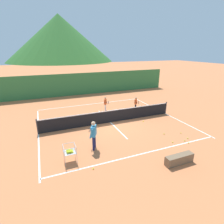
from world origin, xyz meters
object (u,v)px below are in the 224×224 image
object	(u,v)px
instructor	(94,133)
tennis_ball_2	(173,142)
tennis_net	(110,116)
student_1	(136,102)
tennis_ball_0	(189,143)
tennis_ball_6	(185,141)
tennis_ball_1	(181,133)
tennis_ball_4	(93,169)
student_0	(105,103)
courtside_bench	(179,159)
tennis_ball_5	(164,134)
ball_cart	(69,151)
tennis_ball_7	(188,138)
tennis_ball_3	(143,121)

from	to	relation	value
instructor	tennis_ball_2	size ratio (longest dim) A/B	24.28
tennis_net	student_1	distance (m)	3.63
tennis_ball_0	tennis_ball_6	world-z (taller)	same
tennis_ball_0	tennis_ball_1	size ratio (longest dim) A/B	1.00
tennis_ball_0	tennis_ball_2	world-z (taller)	same
instructor	tennis_ball_4	bearing A→B (deg)	-108.09
student_0	courtside_bench	world-z (taller)	student_0
tennis_ball_1	tennis_ball_5	world-z (taller)	same
ball_cart	tennis_ball_7	distance (m)	7.20
tennis_net	tennis_ball_4	bearing A→B (deg)	-120.02
student_0	student_1	xyz separation A→B (m)	(2.58, -0.91, -0.04)
tennis_net	tennis_ball_0	bearing A→B (deg)	-56.22
student_0	tennis_ball_4	size ratio (longest dim) A/B	18.68
student_0	tennis_ball_0	distance (m)	7.81
tennis_ball_2	student_1	bearing A→B (deg)	81.77
tennis_ball_6	instructor	bearing A→B (deg)	166.51
instructor	tennis_ball_6	xyz separation A→B (m)	(5.33, -1.28, -0.96)
tennis_ball_3	tennis_ball_5	bearing A→B (deg)	-86.92
tennis_ball_1	tennis_ball_7	bearing A→B (deg)	-100.25
tennis_ball_0	tennis_ball_2	xyz separation A→B (m)	(-0.83, 0.42, 0.00)
tennis_ball_0	tennis_ball_4	distance (m)	5.92
tennis_ball_0	courtside_bench	xyz separation A→B (m)	(-1.92, -1.29, 0.20)
tennis_ball_4	tennis_ball_1	bearing A→B (deg)	11.70
courtside_bench	tennis_ball_6	bearing A→B (deg)	39.86
tennis_net	tennis_ball_1	distance (m)	5.06
tennis_ball_7	ball_cart	bearing A→B (deg)	176.77
tennis_net	tennis_ball_0	distance (m)	5.64
tennis_ball_2	tennis_ball_7	xyz separation A→B (m)	(1.19, 0.03, 0.00)
tennis_ball_0	tennis_ball_3	distance (m)	3.92
tennis_ball_0	tennis_ball_3	bearing A→B (deg)	100.86
instructor	ball_cart	world-z (taller)	instructor
tennis_ball_7	courtside_bench	size ratio (longest dim) A/B	0.05
tennis_ball_1	tennis_ball_5	distance (m)	1.16
tennis_ball_2	tennis_ball_5	xyz separation A→B (m)	(0.22, 1.09, 0.00)
tennis_ball_2	tennis_ball_4	size ratio (longest dim) A/B	1.00
tennis_ball_0	tennis_ball_7	distance (m)	0.57
tennis_ball_3	tennis_ball_1	bearing A→B (deg)	-65.13
tennis_ball_6	courtside_bench	distance (m)	2.47
tennis_ball_0	tennis_ball_5	size ratio (longest dim) A/B	1.00
tennis_ball_2	tennis_ball_3	bearing A→B (deg)	88.51
instructor	student_1	world-z (taller)	instructor
ball_cart	tennis_ball_7	world-z (taller)	ball_cart
student_1	tennis_ball_1	distance (m)	5.32
tennis_ball_1	tennis_ball_7	size ratio (longest dim) A/B	1.00
tennis_ball_2	tennis_ball_6	xyz separation A→B (m)	(0.80, -0.13, 0.00)
student_1	tennis_ball_2	distance (m)	6.12
student_1	tennis_ball_3	size ratio (longest dim) A/B	17.75
tennis_net	tennis_ball_2	world-z (taller)	tennis_net
tennis_ball_2	tennis_ball_7	world-z (taller)	same
ball_cart	tennis_ball_7	xyz separation A→B (m)	(7.17, -0.40, -0.56)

